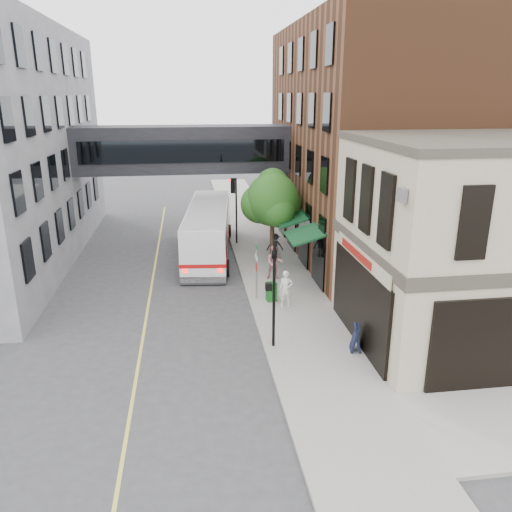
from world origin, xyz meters
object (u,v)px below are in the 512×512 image
object	(u,v)px
pedestrian_a	(286,289)
sandwich_board	(356,338)
bus	(208,228)
pedestrian_b	(275,262)
pedestrian_c	(275,246)
newspaper_box	(271,292)

from	to	relation	value
pedestrian_a	sandwich_board	bearing A→B (deg)	-60.16
bus	pedestrian_b	bearing A→B (deg)	-57.90
pedestrian_b	bus	bearing A→B (deg)	130.02
bus	pedestrian_c	distance (m)	4.53
pedestrian_b	newspaper_box	xyz separation A→B (m)	(-0.69, -3.09, -0.47)
pedestrian_b	newspaper_box	world-z (taller)	pedestrian_b
pedestrian_a	pedestrian_b	world-z (taller)	pedestrian_b
pedestrian_b	pedestrian_c	bearing A→B (deg)	87.66
bus	sandwich_board	xyz separation A→B (m)	(5.22, -13.99, -1.03)
pedestrian_c	newspaper_box	distance (m)	6.74
bus	sandwich_board	bearing A→B (deg)	-69.55
pedestrian_a	newspaper_box	size ratio (longest dim) A/B	1.88
bus	sandwich_board	size ratio (longest dim) A/B	10.55
bus	newspaper_box	bearing A→B (deg)	-72.31
bus	newspaper_box	xyz separation A→B (m)	(2.71, -8.51, -1.11)
newspaper_box	sandwich_board	bearing A→B (deg)	-73.87
pedestrian_b	sandwich_board	bearing A→B (deg)	-70.12
pedestrian_a	bus	bearing A→B (deg)	116.97
pedestrian_c	newspaper_box	bearing A→B (deg)	-95.40
bus	sandwich_board	distance (m)	14.97
pedestrian_b	newspaper_box	distance (m)	3.20
bus	pedestrian_b	world-z (taller)	bus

